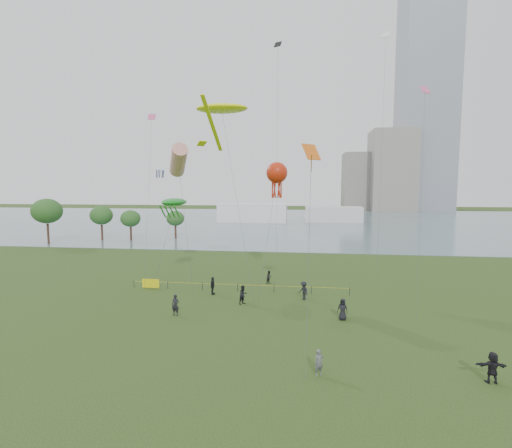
# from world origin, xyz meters

# --- Properties ---
(ground_plane) EXTENTS (400.00, 400.00, 0.00)m
(ground_plane) POSITION_xyz_m (0.00, 0.00, 0.00)
(ground_plane) COLOR #1F3410
(lake) EXTENTS (400.00, 120.00, 0.08)m
(lake) POSITION_xyz_m (0.00, 100.00, 0.02)
(lake) COLOR slate
(lake) RESTS_ON ground_plane
(tower) EXTENTS (24.00, 24.00, 120.00)m
(tower) POSITION_xyz_m (62.00, 168.00, 60.00)
(tower) COLOR gray
(tower) RESTS_ON ground_plane
(building_mid) EXTENTS (20.00, 20.00, 38.00)m
(building_mid) POSITION_xyz_m (46.00, 162.00, 19.00)
(building_mid) COLOR gray
(building_mid) RESTS_ON ground_plane
(building_low) EXTENTS (16.00, 18.00, 28.00)m
(building_low) POSITION_xyz_m (32.00, 168.00, 14.00)
(building_low) COLOR slate
(building_low) RESTS_ON ground_plane
(pavilion_left) EXTENTS (22.00, 8.00, 6.00)m
(pavilion_left) POSITION_xyz_m (-12.00, 95.00, 3.00)
(pavilion_left) COLOR white
(pavilion_left) RESTS_ON ground_plane
(pavilion_right) EXTENTS (18.00, 7.00, 5.00)m
(pavilion_right) POSITION_xyz_m (14.00, 98.00, 2.50)
(pavilion_right) COLOR silver
(pavilion_right) RESTS_ON ground_plane
(trees) EXTENTS (27.44, 15.84, 9.08)m
(trees) POSITION_xyz_m (-38.89, 47.89, 5.68)
(trees) COLOR #3B241B
(trees) RESTS_ON ground_plane
(fence) EXTENTS (24.07, 0.07, 1.05)m
(fence) POSITION_xyz_m (-8.82, 15.26, 0.55)
(fence) COLOR black
(fence) RESTS_ON ground_plane
(kite_flyer) EXTENTS (0.71, 0.63, 1.63)m
(kite_flyer) POSITION_xyz_m (5.41, -2.07, 0.82)
(kite_flyer) COLOR #55595C
(kite_flyer) RESTS_ON ground_plane
(spectator_a) EXTENTS (1.10, 1.14, 1.85)m
(spectator_a) POSITION_xyz_m (-1.39, 10.99, 0.92)
(spectator_a) COLOR black
(spectator_a) RESTS_ON ground_plane
(spectator_b) EXTENTS (1.30, 1.40, 1.89)m
(spectator_b) POSITION_xyz_m (4.48, 13.13, 0.95)
(spectator_b) COLOR black
(spectator_b) RESTS_ON ground_plane
(spectator_c) EXTENTS (0.54, 1.14, 1.89)m
(spectator_c) POSITION_xyz_m (-5.15, 13.79, 0.94)
(spectator_c) COLOR black
(spectator_c) RESTS_ON ground_plane
(spectator_d) EXTENTS (1.07, 0.89, 1.88)m
(spectator_d) POSITION_xyz_m (7.81, 7.77, 0.94)
(spectator_d) COLOR black
(spectator_d) RESTS_ON ground_plane
(spectator_e) EXTENTS (1.72, 0.55, 1.86)m
(spectator_e) POSITION_xyz_m (15.42, -1.62, 0.93)
(spectator_e) COLOR black
(spectator_e) RESTS_ON ground_plane
(spectator_f) EXTENTS (0.74, 0.53, 1.90)m
(spectator_f) POSITION_xyz_m (-6.86, 7.01, 0.95)
(spectator_f) COLOR black
(spectator_f) RESTS_ON ground_plane
(spectator_g) EXTENTS (0.92, 0.95, 1.55)m
(spectator_g) POSITION_xyz_m (0.43, 18.99, 0.77)
(spectator_g) COLOR black
(spectator_g) RESTS_ON ground_plane
(kite_stingray) EXTENTS (6.88, 10.19, 20.04)m
(kite_stingray) POSITION_xyz_m (-4.27, 15.08, 19.55)
(kite_stingray) COLOR #3F3F42
(kite_windsock) EXTENTS (5.10, 6.40, 16.40)m
(kite_windsock) POSITION_xyz_m (-10.14, 18.12, 14.48)
(kite_windsock) COLOR #3F3F42
(kite_creature) EXTENTS (3.26, 4.83, 10.11)m
(kite_creature) POSITION_xyz_m (-10.62, 17.74, 9.63)
(kite_creature) COLOR #3F3F42
(kite_octopus) EXTENTS (2.47, 8.87, 14.28)m
(kite_octopus) POSITION_xyz_m (1.25, 19.13, 12.99)
(kite_octopus) COLOR #3F3F42
(kite_delta) EXTENTS (1.63, 10.26, 14.93)m
(kite_delta) POSITION_xyz_m (4.91, 6.45, 13.65)
(kite_delta) COLOR #3F3F42
(small_kites) EXTENTS (30.88, 10.33, 9.55)m
(small_kites) POSITION_xyz_m (3.86, 19.52, 24.37)
(small_kites) COLOR #E5598C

